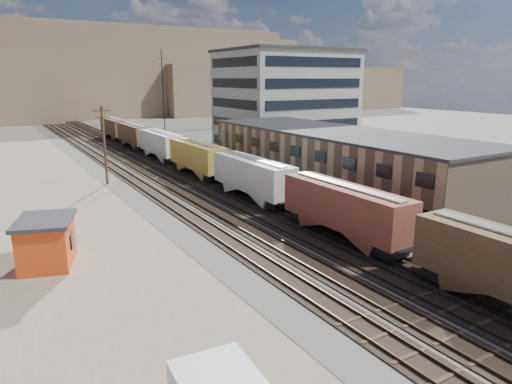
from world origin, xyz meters
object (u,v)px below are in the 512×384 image
utility_pole_north (104,144)px  parked_car_white (465,210)px  freight_train (222,165)px  maintenance_shed (47,242)px  parked_car_blue (286,153)px

utility_pole_north → parked_car_white: bearing=-50.2°
freight_train → maintenance_shed: (-22.31, -16.08, -0.96)m
parked_car_white → maintenance_shed: bearing=154.5°
maintenance_shed → freight_train: bearing=35.8°
parked_car_white → parked_car_blue: bearing=70.1°
freight_train → parked_car_blue: bearing=35.2°
utility_pole_north → maintenance_shed: 26.72m
parked_car_blue → utility_pole_north: bearing=169.6°
freight_train → utility_pole_north: (-12.30, 8.45, 2.50)m
utility_pole_north → parked_car_blue: utility_pole_north is taller
maintenance_shed → parked_car_blue: maintenance_shed is taller
freight_train → utility_pole_north: 15.13m
parked_car_white → parked_car_blue: size_ratio=0.71×
freight_train → maintenance_shed: bearing=-144.2°
maintenance_shed → parked_car_blue: 50.78m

